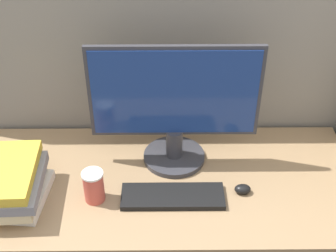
# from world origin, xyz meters

# --- Properties ---
(cubicle_panel_rear) EXTENTS (1.86, 0.04, 1.55)m
(cubicle_panel_rear) POSITION_xyz_m (0.00, 0.68, 0.77)
(cubicle_panel_rear) COLOR gray
(cubicle_panel_rear) RESTS_ON ground_plane
(desk) EXTENTS (1.46, 0.64, 0.74)m
(desk) POSITION_xyz_m (0.00, 0.32, 0.37)
(desk) COLOR #937551
(desk) RESTS_ON ground_plane
(monitor) EXTENTS (0.62, 0.24, 0.48)m
(monitor) POSITION_xyz_m (0.05, 0.45, 0.98)
(monitor) COLOR #333338
(monitor) RESTS_ON desk
(keyboard) EXTENTS (0.36, 0.12, 0.02)m
(keyboard) POSITION_xyz_m (0.04, 0.23, 0.75)
(keyboard) COLOR black
(keyboard) RESTS_ON desk
(mouse) EXTENTS (0.06, 0.04, 0.03)m
(mouse) POSITION_xyz_m (0.29, 0.25, 0.76)
(mouse) COLOR black
(mouse) RESTS_ON desk
(coffee_cup) EXTENTS (0.08, 0.08, 0.12)m
(coffee_cup) POSITION_xyz_m (-0.23, 0.23, 0.80)
(coffee_cup) COLOR #BF4C3F
(coffee_cup) RESTS_ON desk
(book_stack) EXTENTS (0.25, 0.31, 0.15)m
(book_stack) POSITION_xyz_m (-0.52, 0.22, 0.82)
(book_stack) COLOR silver
(book_stack) RESTS_ON desk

